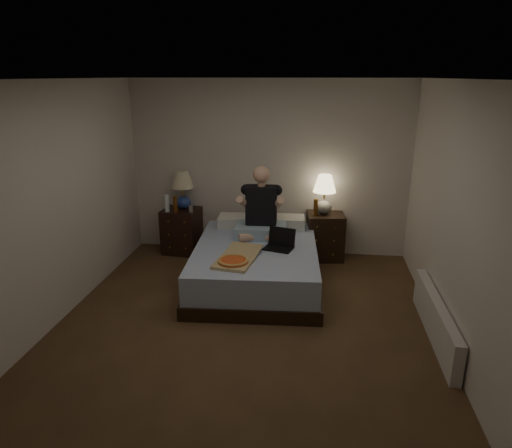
# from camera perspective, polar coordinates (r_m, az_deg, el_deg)

# --- Properties ---
(floor) EXTENTS (4.00, 4.50, 0.00)m
(floor) POSITION_cam_1_polar(r_m,az_deg,el_deg) (4.95, -1.41, -12.67)
(floor) COLOR brown
(floor) RESTS_ON ground
(ceiling) EXTENTS (4.00, 4.50, 0.00)m
(ceiling) POSITION_cam_1_polar(r_m,az_deg,el_deg) (4.25, -1.68, 17.68)
(ceiling) COLOR white
(ceiling) RESTS_ON ground
(wall_back) EXTENTS (4.00, 0.00, 2.50)m
(wall_back) POSITION_cam_1_polar(r_m,az_deg,el_deg) (6.61, 1.55, 6.92)
(wall_back) COLOR silver
(wall_back) RESTS_ON ground
(wall_front) EXTENTS (4.00, 0.00, 2.50)m
(wall_front) POSITION_cam_1_polar(r_m,az_deg,el_deg) (2.43, -10.14, -14.05)
(wall_front) COLOR silver
(wall_front) RESTS_ON ground
(wall_left) EXTENTS (0.00, 4.50, 2.50)m
(wall_left) POSITION_cam_1_polar(r_m,az_deg,el_deg) (5.14, -24.14, 2.06)
(wall_left) COLOR silver
(wall_left) RESTS_ON ground
(wall_right) EXTENTS (0.00, 4.50, 2.50)m
(wall_right) POSITION_cam_1_polar(r_m,az_deg,el_deg) (4.58, 23.99, 0.27)
(wall_right) COLOR silver
(wall_right) RESTS_ON ground
(bed) EXTENTS (1.63, 2.09, 0.50)m
(bed) POSITION_cam_1_polar(r_m,az_deg,el_deg) (5.78, -0.01, -5.12)
(bed) COLOR #5976B3
(bed) RESTS_ON floor
(nightstand_left) EXTENTS (0.55, 0.51, 0.66)m
(nightstand_left) POSITION_cam_1_polar(r_m,az_deg,el_deg) (6.87, -9.25, -0.82)
(nightstand_left) COLOR black
(nightstand_left) RESTS_ON floor
(nightstand_right) EXTENTS (0.56, 0.51, 0.66)m
(nightstand_right) POSITION_cam_1_polar(r_m,az_deg,el_deg) (6.63, 8.61, -1.49)
(nightstand_right) COLOR black
(nightstand_right) RESTS_ON floor
(lamp_left) EXTENTS (0.38, 0.38, 0.56)m
(lamp_left) POSITION_cam_1_polar(r_m,az_deg,el_deg) (6.72, -9.14, 4.19)
(lamp_left) COLOR #294296
(lamp_left) RESTS_ON nightstand_left
(lamp_right) EXTENTS (0.36, 0.36, 0.56)m
(lamp_right) POSITION_cam_1_polar(r_m,az_deg,el_deg) (6.45, 8.53, 3.65)
(lamp_right) COLOR gray
(lamp_right) RESTS_ON nightstand_right
(water_bottle) EXTENTS (0.07, 0.07, 0.25)m
(water_bottle) POSITION_cam_1_polar(r_m,az_deg,el_deg) (6.65, -11.08, 2.56)
(water_bottle) COLOR white
(water_bottle) RESTS_ON nightstand_left
(soda_can) EXTENTS (0.07, 0.07, 0.10)m
(soda_can) POSITION_cam_1_polar(r_m,az_deg,el_deg) (6.59, -8.18, 1.89)
(soda_can) COLOR beige
(soda_can) RESTS_ON nightstand_left
(beer_bottle_left) EXTENTS (0.06, 0.06, 0.23)m
(beer_bottle_left) POSITION_cam_1_polar(r_m,az_deg,el_deg) (6.60, -10.04, 2.40)
(beer_bottle_left) COLOR #5A310C
(beer_bottle_left) RESTS_ON nightstand_left
(beer_bottle_right) EXTENTS (0.06, 0.06, 0.23)m
(beer_bottle_right) POSITION_cam_1_polar(r_m,az_deg,el_deg) (6.42, 7.47, 2.10)
(beer_bottle_right) COLOR #59300C
(beer_bottle_right) RESTS_ON nightstand_right
(person) EXTENTS (0.68, 0.55, 0.93)m
(person) POSITION_cam_1_polar(r_m,az_deg,el_deg) (5.90, 0.64, 2.71)
(person) COLOR black
(person) RESTS_ON bed
(laptop) EXTENTS (0.40, 0.36, 0.24)m
(laptop) POSITION_cam_1_polar(r_m,az_deg,el_deg) (5.56, 2.83, -2.00)
(laptop) COLOR black
(laptop) RESTS_ON bed
(pizza_box) EXTENTS (0.51, 0.81, 0.08)m
(pizza_box) POSITION_cam_1_polar(r_m,az_deg,el_deg) (5.14, -2.89, -4.71)
(pizza_box) COLOR tan
(pizza_box) RESTS_ON bed
(radiator) EXTENTS (0.10, 1.60, 0.40)m
(radiator) POSITION_cam_1_polar(r_m,az_deg,el_deg) (5.00, 21.53, -11.08)
(radiator) COLOR silver
(radiator) RESTS_ON floor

